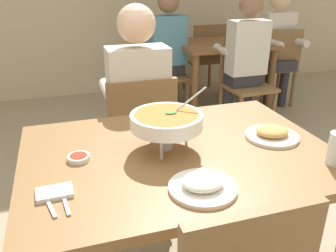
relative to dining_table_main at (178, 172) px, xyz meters
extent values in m
cube|color=brown|center=(0.00, 0.00, 0.09)|extent=(1.29, 0.92, 0.04)
cylinder|color=brown|center=(-0.59, 0.40, -0.30)|extent=(0.07, 0.07, 0.73)
cylinder|color=brown|center=(0.59, 0.40, -0.30)|extent=(0.07, 0.07, 0.73)
cube|color=brown|center=(0.00, 0.84, -0.23)|extent=(0.44, 0.44, 0.03)
cube|color=brown|center=(0.00, 0.64, 0.01)|extent=(0.42, 0.04, 0.45)
cylinder|color=brown|center=(0.19, 1.03, -0.45)|extent=(0.04, 0.04, 0.42)
cylinder|color=brown|center=(-0.19, 1.03, -0.45)|extent=(0.04, 0.04, 0.42)
cylinder|color=brown|center=(0.19, 0.65, -0.45)|extent=(0.04, 0.04, 0.42)
cylinder|color=brown|center=(-0.19, 0.65, -0.45)|extent=(0.04, 0.04, 0.42)
cylinder|color=#2D2D38|center=(0.10, 0.86, -0.44)|extent=(0.10, 0.10, 0.45)
cylinder|color=#2D2D38|center=(-0.10, 0.86, -0.44)|extent=(0.10, 0.10, 0.45)
cube|color=#2D2D38|center=(0.00, 0.82, -0.15)|extent=(0.32, 0.32, 0.12)
cube|color=beige|center=(0.00, 0.74, 0.16)|extent=(0.36, 0.20, 0.50)
sphere|color=beige|center=(0.00, 0.74, 0.54)|extent=(0.22, 0.22, 0.22)
cylinder|color=beige|center=(0.16, 0.94, 0.11)|extent=(0.08, 0.28, 0.08)
cylinder|color=beige|center=(-0.16, 0.94, 0.11)|extent=(0.08, 0.28, 0.08)
cylinder|color=silver|center=(0.04, 0.03, 0.16)|extent=(0.01, 0.01, 0.10)
cylinder|color=silver|center=(-0.09, 0.11, 0.16)|extent=(0.01, 0.01, 0.10)
cylinder|color=silver|center=(-0.09, -0.05, 0.16)|extent=(0.01, 0.01, 0.10)
torus|color=silver|center=(-0.05, 0.03, 0.21)|extent=(0.21, 0.21, 0.01)
cylinder|color=#B2B2B7|center=(-0.05, 0.03, 0.13)|extent=(0.05, 0.05, 0.04)
cone|color=orange|center=(-0.05, 0.03, 0.16)|extent=(0.02, 0.02, 0.04)
cylinder|color=white|center=(-0.05, 0.03, 0.24)|extent=(0.30, 0.30, 0.06)
cylinder|color=#AD6023|center=(-0.05, 0.03, 0.26)|extent=(0.26, 0.26, 0.01)
ellipsoid|color=#388433|center=(-0.03, 0.03, 0.27)|extent=(0.05, 0.03, 0.01)
cylinder|color=silver|center=(0.04, 0.05, 0.30)|extent=(0.18, 0.01, 0.13)
cylinder|color=white|center=(-0.02, -0.30, 0.12)|extent=(0.24, 0.24, 0.01)
ellipsoid|color=white|center=(-0.02, -0.30, 0.14)|extent=(0.15, 0.13, 0.04)
cylinder|color=white|center=(0.45, -0.01, 0.12)|extent=(0.24, 0.24, 0.01)
ellipsoid|color=tan|center=(0.45, -0.01, 0.14)|extent=(0.15, 0.13, 0.04)
cylinder|color=white|center=(-0.41, 0.04, 0.12)|extent=(0.09, 0.09, 0.02)
cylinder|color=maroon|center=(-0.41, 0.04, 0.13)|extent=(0.07, 0.07, 0.01)
cube|color=white|center=(-0.51, -0.18, 0.12)|extent=(0.12, 0.08, 0.02)
cube|color=silver|center=(-0.53, -0.23, 0.11)|extent=(0.05, 0.17, 0.01)
cube|color=silver|center=(-0.48, -0.23, 0.11)|extent=(0.03, 0.17, 0.01)
cylinder|color=gold|center=(0.55, -0.29, 0.15)|extent=(0.06, 0.06, 0.08)
cube|color=brown|center=(1.29, 2.27, 0.09)|extent=(1.00, 0.80, 0.04)
cylinder|color=brown|center=(0.85, 1.93, -0.30)|extent=(0.07, 0.07, 0.73)
cylinder|color=brown|center=(1.73, 1.93, -0.30)|extent=(0.07, 0.07, 0.73)
cylinder|color=brown|center=(0.85, 2.61, -0.30)|extent=(0.07, 0.07, 0.73)
cylinder|color=brown|center=(1.73, 2.61, -0.30)|extent=(0.07, 0.07, 0.73)
cube|color=brown|center=(1.98, 2.29, -0.23)|extent=(0.50, 0.50, 0.03)
cube|color=brown|center=(1.96, 2.09, 0.01)|extent=(0.42, 0.10, 0.45)
cylinder|color=brown|center=(2.20, 2.45, -0.45)|extent=(0.04, 0.04, 0.42)
cylinder|color=brown|center=(1.82, 2.50, -0.45)|extent=(0.04, 0.04, 0.42)
cylinder|color=brown|center=(2.15, 2.07, -0.45)|extent=(0.04, 0.04, 0.42)
cylinder|color=brown|center=(1.77, 2.13, -0.45)|extent=(0.04, 0.04, 0.42)
cube|color=brown|center=(1.30, 1.67, -0.23)|extent=(0.46, 0.46, 0.03)
cube|color=brown|center=(1.29, 1.87, 0.01)|extent=(0.42, 0.06, 0.45)
cylinder|color=brown|center=(1.13, 1.46, -0.45)|extent=(0.04, 0.04, 0.42)
cylinder|color=brown|center=(1.51, 1.49, -0.45)|extent=(0.04, 0.04, 0.42)
cylinder|color=brown|center=(1.10, 1.84, -0.45)|extent=(0.04, 0.04, 0.42)
cylinder|color=brown|center=(1.48, 1.87, -0.45)|extent=(0.04, 0.04, 0.42)
cube|color=brown|center=(0.65, 2.29, -0.23)|extent=(0.45, 0.45, 0.03)
cube|color=brown|center=(0.65, 2.49, 0.01)|extent=(0.42, 0.05, 0.45)
cylinder|color=brown|center=(0.46, 2.10, -0.45)|extent=(0.04, 0.04, 0.42)
cylinder|color=brown|center=(0.84, 2.10, -0.45)|extent=(0.04, 0.04, 0.42)
cylinder|color=brown|center=(0.46, 2.48, -0.45)|extent=(0.04, 0.04, 0.42)
cylinder|color=brown|center=(0.84, 2.48, -0.45)|extent=(0.04, 0.04, 0.42)
cube|color=brown|center=(0.60, 2.78, -0.23)|extent=(0.49, 0.49, 0.03)
cube|color=brown|center=(0.80, 2.80, 0.01)|extent=(0.09, 0.42, 0.45)
cylinder|color=brown|center=(0.39, 2.95, -0.45)|extent=(0.04, 0.04, 0.42)
cylinder|color=brown|center=(0.43, 2.57, -0.45)|extent=(0.04, 0.04, 0.42)
cylinder|color=brown|center=(0.77, 2.99, -0.45)|extent=(0.04, 0.04, 0.42)
cylinder|color=brown|center=(0.81, 2.61, -0.45)|extent=(0.04, 0.04, 0.42)
cube|color=brown|center=(1.34, 2.91, -0.23)|extent=(0.44, 0.44, 0.03)
cube|color=brown|center=(1.34, 2.71, 0.01)|extent=(0.42, 0.04, 0.45)
cylinder|color=brown|center=(1.53, 3.09, -0.45)|extent=(0.04, 0.04, 0.42)
cylinder|color=brown|center=(1.15, 3.10, -0.45)|extent=(0.04, 0.04, 0.42)
cylinder|color=brown|center=(1.53, 2.71, -0.45)|extent=(0.04, 0.04, 0.42)
cylinder|color=brown|center=(1.15, 2.72, -0.45)|extent=(0.04, 0.04, 0.42)
cylinder|color=#2D2D38|center=(1.84, 2.11, -0.44)|extent=(0.10, 0.10, 0.45)
cylinder|color=#2D2D38|center=(2.04, 2.11, -0.44)|extent=(0.10, 0.10, 0.45)
cube|color=#2D2D38|center=(1.94, 2.15, -0.15)|extent=(0.32, 0.32, 0.12)
cube|color=beige|center=(1.94, 2.23, 0.16)|extent=(0.36, 0.20, 0.50)
cylinder|color=beige|center=(1.78, 2.03, 0.11)|extent=(0.08, 0.28, 0.08)
cylinder|color=beige|center=(2.10, 2.03, 0.11)|extent=(0.08, 0.28, 0.08)
cylinder|color=#2D2D38|center=(1.37, 1.80, -0.44)|extent=(0.10, 0.10, 0.45)
cylinder|color=#2D2D38|center=(1.17, 1.80, -0.44)|extent=(0.10, 0.10, 0.45)
cube|color=#2D2D38|center=(1.27, 1.76, -0.15)|extent=(0.32, 0.32, 0.12)
cube|color=beige|center=(1.27, 1.68, 0.16)|extent=(0.36, 0.20, 0.50)
sphere|color=#846047|center=(1.27, 1.68, 0.54)|extent=(0.22, 0.22, 0.22)
cylinder|color=beige|center=(1.43, 1.88, 0.11)|extent=(0.08, 0.28, 0.08)
cylinder|color=beige|center=(1.11, 1.88, 0.11)|extent=(0.08, 0.28, 0.08)
cylinder|color=#2D2D38|center=(0.77, 2.40, -0.44)|extent=(0.10, 0.10, 0.45)
cylinder|color=#2D2D38|center=(0.57, 2.40, -0.44)|extent=(0.10, 0.10, 0.45)
cube|color=#2D2D38|center=(0.67, 2.36, -0.15)|extent=(0.32, 0.32, 0.12)
cube|color=teal|center=(0.67, 2.28, 0.16)|extent=(0.36, 0.20, 0.50)
sphere|color=#846047|center=(0.67, 2.28, 0.54)|extent=(0.22, 0.22, 0.22)
cylinder|color=teal|center=(0.83, 2.48, 0.11)|extent=(0.08, 0.28, 0.08)
cylinder|color=teal|center=(0.51, 2.48, 0.11)|extent=(0.08, 0.28, 0.08)
camera|label=1|loc=(-0.44, -1.24, 0.80)|focal=37.43mm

